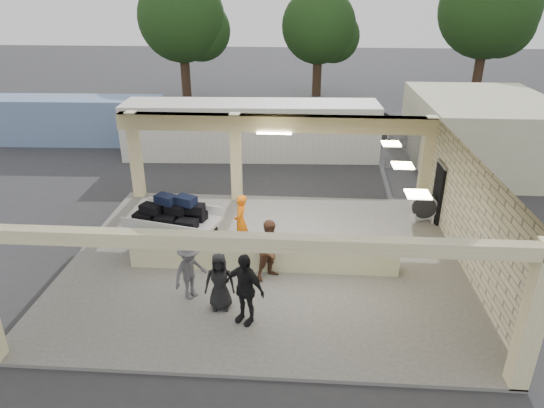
# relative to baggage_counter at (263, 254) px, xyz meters

# --- Properties ---
(ground) EXTENTS (120.00, 120.00, 0.00)m
(ground) POSITION_rel_baggage_counter_xyz_m (0.00, 0.50, -0.59)
(ground) COLOR #2C2C2F
(ground) RESTS_ON ground
(pavilion) EXTENTS (12.01, 10.00, 3.55)m
(pavilion) POSITION_rel_baggage_counter_xyz_m (0.21, 1.16, 0.76)
(pavilion) COLOR #605E59
(pavilion) RESTS_ON ground
(baggage_counter) EXTENTS (8.20, 0.58, 0.98)m
(baggage_counter) POSITION_rel_baggage_counter_xyz_m (0.00, 0.00, 0.00)
(baggage_counter) COLOR beige
(baggage_counter) RESTS_ON pavilion
(luggage_cart) EXTENTS (3.13, 2.36, 1.63)m
(luggage_cart) POSITION_rel_baggage_counter_xyz_m (-3.11, 1.52, 0.39)
(luggage_cart) COLOR silver
(luggage_cart) RESTS_ON pavilion
(drum_fan) EXTENTS (0.99, 0.53, 1.06)m
(drum_fan) POSITION_rel_baggage_counter_xyz_m (5.49, 3.63, 0.08)
(drum_fan) COLOR silver
(drum_fan) RESTS_ON pavilion
(baggage_handler) EXTENTS (0.41, 0.68, 1.79)m
(baggage_handler) POSITION_rel_baggage_counter_xyz_m (-0.84, 1.31, 0.41)
(baggage_handler) COLOR orange
(baggage_handler) RESTS_ON pavilion
(passenger_a) EXTENTS (0.93, 0.87, 1.83)m
(passenger_a) POSITION_rel_baggage_counter_xyz_m (0.27, -0.50, 0.43)
(passenger_a) COLOR brown
(passenger_a) RESTS_ON pavilion
(passenger_b) EXTENTS (1.19, 0.90, 1.93)m
(passenger_b) POSITION_rel_baggage_counter_xyz_m (-0.24, -2.57, 0.48)
(passenger_b) COLOR black
(passenger_b) RESTS_ON pavilion
(passenger_c) EXTENTS (0.92, 1.07, 1.63)m
(passenger_c) POSITION_rel_baggage_counter_xyz_m (-1.83, -1.63, 0.33)
(passenger_c) COLOR #4F4F54
(passenger_c) RESTS_ON pavilion
(passenger_d) EXTENTS (0.81, 0.38, 1.61)m
(passenger_d) POSITION_rel_baggage_counter_xyz_m (-0.95, -2.07, 0.32)
(passenger_d) COLOR black
(passenger_d) RESTS_ON pavilion
(car_white_a) EXTENTS (5.39, 2.56, 1.54)m
(car_white_a) POSITION_rel_baggage_counter_xyz_m (8.45, 13.45, 0.18)
(car_white_a) COLOR silver
(car_white_a) RESTS_ON ground
(car_white_b) EXTENTS (4.93, 3.20, 1.46)m
(car_white_b) POSITION_rel_baggage_counter_xyz_m (12.63, 13.06, 0.14)
(car_white_b) COLOR silver
(car_white_b) RESTS_ON ground
(car_dark) EXTENTS (4.85, 2.07, 1.58)m
(car_dark) POSITION_rel_baggage_counter_xyz_m (4.96, 15.97, 0.20)
(car_dark) COLOR black
(car_dark) RESTS_ON ground
(container_white) EXTENTS (12.64, 3.05, 2.72)m
(container_white) POSITION_rel_baggage_counter_xyz_m (-1.53, 10.93, 0.77)
(container_white) COLOR silver
(container_white) RESTS_ON ground
(container_blue) EXTENTS (9.49, 2.59, 2.45)m
(container_blue) POSITION_rel_baggage_counter_xyz_m (-11.38, 12.71, 0.64)
(container_blue) COLOR #708CB4
(container_blue) RESTS_ON ground
(fence) EXTENTS (12.06, 0.06, 2.03)m
(fence) POSITION_rel_baggage_counter_xyz_m (11.00, 9.50, 0.47)
(fence) COLOR gray
(fence) RESTS_ON ground
(tree_left) EXTENTS (6.60, 6.30, 9.00)m
(tree_left) POSITION_rel_baggage_counter_xyz_m (-7.68, 24.66, 5.00)
(tree_left) COLOR #382619
(tree_left) RESTS_ON ground
(tree_mid) EXTENTS (6.00, 5.60, 8.00)m
(tree_mid) POSITION_rel_baggage_counter_xyz_m (2.32, 26.66, 4.38)
(tree_mid) COLOR #382619
(tree_mid) RESTS_ON ground
(tree_right) EXTENTS (7.20, 7.00, 10.00)m
(tree_right) POSITION_rel_baggage_counter_xyz_m (14.32, 25.66, 5.63)
(tree_right) COLOR #382619
(tree_right) RESTS_ON ground
(adjacent_building) EXTENTS (6.00, 8.00, 3.20)m
(adjacent_building) POSITION_rel_baggage_counter_xyz_m (9.50, 10.50, 1.01)
(adjacent_building) COLOR beige
(adjacent_building) RESTS_ON ground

